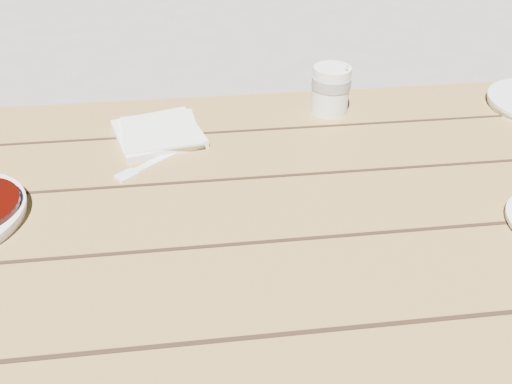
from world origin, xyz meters
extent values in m
cube|color=brown|center=(0.00, 0.00, 0.72)|extent=(2.00, 0.80, 0.05)
cube|color=brown|center=(0.00, 0.65, 0.44)|extent=(1.80, 0.25, 0.04)
cube|color=brown|center=(0.80, 0.65, 0.21)|extent=(0.06, 0.06, 0.42)
cylinder|color=white|center=(0.20, 0.30, 0.80)|extent=(0.08, 0.08, 0.09)
cube|color=white|center=(-0.14, 0.24, 0.76)|extent=(0.19, 0.19, 0.01)
camera|label=1|loc=(-0.06, -0.60, 1.23)|focal=35.00mm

